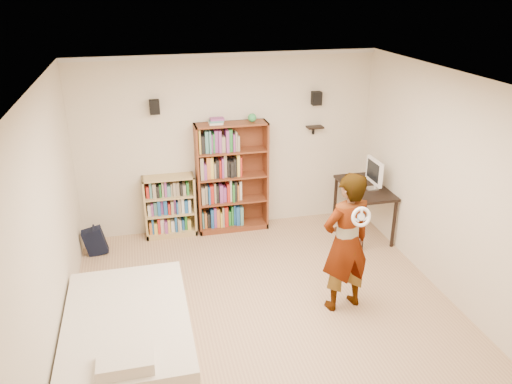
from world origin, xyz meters
TOP-DOWN VIEW (x-y plane):
  - ground at (0.00, 0.00)m, footprint 4.50×5.00m
  - room_shell at (0.00, 0.00)m, footprint 4.52×5.02m
  - crown_molding at (0.00, 0.00)m, footprint 4.50×5.00m
  - speaker_left at (-1.05, 2.40)m, footprint 0.14×0.12m
  - speaker_right at (1.35, 2.40)m, footprint 0.14×0.12m
  - wall_shelf at (1.35, 2.41)m, footprint 0.25×0.16m
  - tall_bookshelf at (0.02, 2.34)m, footprint 1.08×0.32m
  - low_bookshelf at (-0.94, 2.36)m, footprint 0.77×0.29m
  - computer_desk at (1.95, 1.74)m, footprint 0.57×1.14m
  - imac at (2.00, 1.63)m, footprint 0.12×0.46m
  - daybed at (-1.59, -0.24)m, footprint 1.28×1.97m
  - person at (0.90, 0.02)m, footprint 0.70×0.53m
  - wii_wheel at (0.90, -0.30)m, footprint 0.22×0.08m
  - navy_bag at (-2.05, 2.01)m, footprint 0.31×0.21m

SIDE VIEW (x-z plane):
  - ground at x=0.00m, z-range -0.01..0.01m
  - navy_bag at x=-2.05m, z-range 0.00..0.42m
  - daybed at x=-1.59m, z-range 0.00..0.58m
  - computer_desk at x=1.95m, z-range 0.00..0.77m
  - low_bookshelf at x=-0.94m, z-range 0.00..0.96m
  - tall_bookshelf at x=0.02m, z-range 0.00..1.71m
  - person at x=0.90m, z-range 0.00..1.72m
  - imac at x=2.00m, z-range 0.77..1.23m
  - wii_wheel at x=0.90m, z-range 1.23..1.45m
  - wall_shelf at x=1.35m, z-range 1.54..1.56m
  - room_shell at x=0.00m, z-range 0.41..3.12m
  - speaker_left at x=-1.05m, z-range 1.90..2.10m
  - speaker_right at x=1.35m, z-range 1.90..2.10m
  - crown_molding at x=0.00m, z-range 2.64..2.70m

